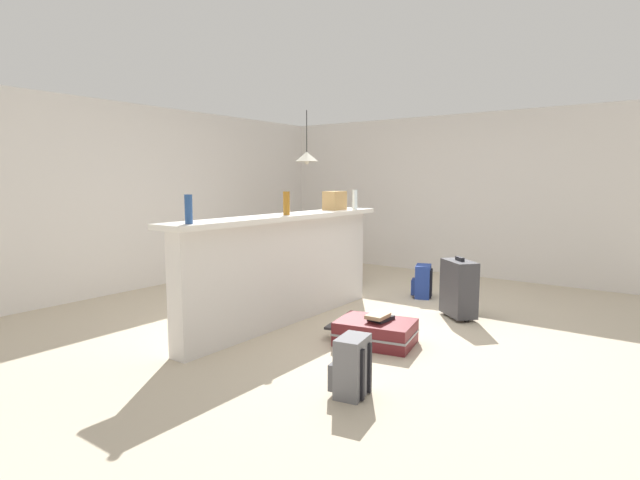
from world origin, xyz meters
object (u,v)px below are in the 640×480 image
Objects in this scene: bottle_blue at (189,209)px; bottle_clear at (355,200)px; bottle_amber at (286,203)px; backpack_blue at (422,282)px; grocery_bag at (335,201)px; suitcase_flat_maroon at (375,332)px; suitcase_upright_charcoal at (459,288)px; dining_table at (314,236)px; backpack_grey at (351,367)px; book_stack at (379,317)px; pendant_lamp at (307,157)px; dining_chair_near_partition at (340,248)px.

bottle_clear is at bearing -0.81° from bottle_blue.
bottle_blue is 1.00× the size of bottle_amber.
backpack_blue is (3.17, -0.63, -1.06)m from bottle_blue.
bottle_clear is (2.48, -0.04, -0.00)m from bottle_blue.
suitcase_flat_maroon is (-1.00, -1.14, -1.14)m from grocery_bag.
bottle_clear is at bearing 91.90° from suitcase_upright_charcoal.
bottle_blue is at bearing -159.79° from dining_table.
suitcase_flat_maroon is 1.13m from backpack_grey.
suitcase_upright_charcoal reaches higher than backpack_blue.
bottle_amber is 2.52m from dining_table.
bottle_amber is at bearing 133.67° from suitcase_upright_charcoal.
bottle_blue is 0.83× the size of book_stack.
bottle_clear reaches higher than suitcase_upright_charcoal.
pendant_lamp is at bearing 21.60° from bottle_blue.
backpack_grey is (-3.16, -2.69, -0.44)m from dining_table.
suitcase_upright_charcoal is (2.53, -1.35, -0.93)m from bottle_blue.
grocery_bag is 1.73m from suitcase_upright_charcoal.
bottle_blue is 1.94m from book_stack.
bottle_amber reaches higher than suitcase_upright_charcoal.
backpack_grey reaches higher than book_stack.
dining_chair_near_partition is at bearing 70.20° from suitcase_upright_charcoal.
grocery_bag is 0.89× the size of book_stack.
dining_table is 2.62× the size of backpack_grey.
backpack_grey is 1.13m from book_stack.
backpack_blue is at bearing 48.19° from suitcase_upright_charcoal.
bottle_amber is at bearing -160.72° from dining_chair_near_partition.
dining_table is at bearing 47.83° from book_stack.
backpack_blue is (-0.08, -1.92, -1.63)m from pendant_lamp.
dining_table is at bearing 40.42° from backpack_grey.
dining_table is (3.35, 1.23, -0.61)m from bottle_blue.
book_stack is at bearing -63.96° from suitcase_flat_maroon.
suitcase_flat_maroon is 2.09× the size of backpack_grey.
dining_chair_near_partition is (3.27, 0.71, -0.74)m from bottle_blue.
backpack_blue is 0.63× the size of suitcase_upright_charcoal.
book_stack is (-2.02, -1.79, -0.26)m from dining_chair_near_partition.
dining_chair_near_partition is (-0.08, -0.52, -0.13)m from dining_table.
book_stack is (1.25, -1.09, -1.01)m from bottle_blue.
bottle_amber is 1.00m from grocery_bag.
dining_table reaches higher than suitcase_flat_maroon.
book_stack is (0.02, -0.03, 0.14)m from suitcase_flat_maroon.
suitcase_flat_maroon is (-2.03, -1.76, -0.41)m from dining_chair_near_partition.
dining_table is at bearing -28.23° from pendant_lamp.
bottle_amber is 2.08m from suitcase_upright_charcoal.
dining_table is 4.18m from backpack_grey.
bottle_clear reaches higher than grocery_bag.
grocery_bag is 1.83m from book_stack.
grocery_bag is at bearing 153.02° from bottle_clear.
pendant_lamp is at bearing 91.83° from dining_chair_near_partition.
dining_table is 3.79× the size of book_stack.
pendant_lamp reaches higher than backpack_blue.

